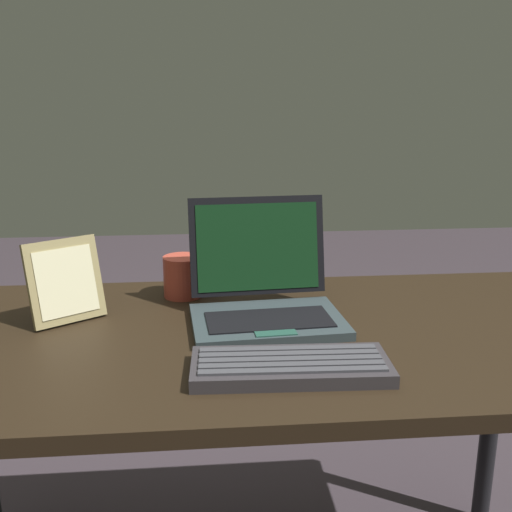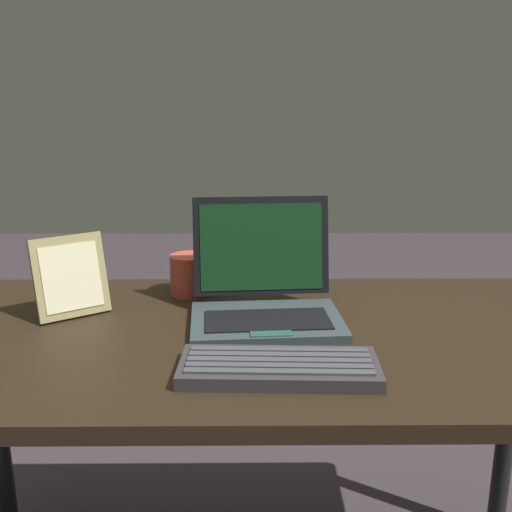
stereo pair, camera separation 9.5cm
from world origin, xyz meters
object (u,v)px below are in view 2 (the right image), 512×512
Objects in this scene: external_keyboard at (279,367)px; photo_frame at (71,277)px; coffee_mug at (191,275)px; laptop_front at (265,297)px.

photo_frame is (-0.42, 0.28, 0.07)m from external_keyboard.
coffee_mug reaches higher than external_keyboard.
external_keyboard is 0.51m from photo_frame.
photo_frame reaches higher than coffee_mug.
photo_frame is 0.28m from coffee_mug.
external_keyboard is at bearing -65.78° from coffee_mug.
laptop_front reaches higher than coffee_mug.
photo_frame is (-0.41, 0.03, 0.04)m from laptop_front.
laptop_front is 2.34× the size of coffee_mug.
coffee_mug is at bearing 30.38° from photo_frame.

